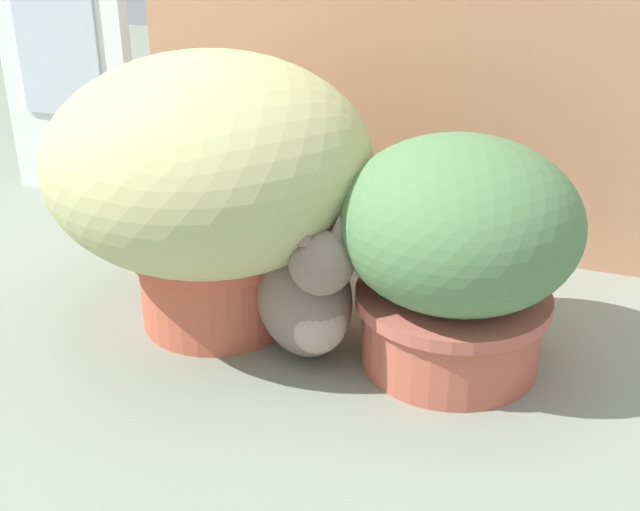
% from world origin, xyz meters
% --- Properties ---
extents(ground_plane, '(6.00, 6.00, 0.00)m').
position_xyz_m(ground_plane, '(0.00, 0.00, 0.00)').
color(ground_plane, gray).
extents(cardboard_backdrop, '(1.23, 0.03, 0.98)m').
position_xyz_m(cardboard_backdrop, '(0.05, 0.57, 0.49)').
color(cardboard_backdrop, tan).
rests_on(cardboard_backdrop, ground).
extents(window_panel_white, '(0.38, 0.05, 0.98)m').
position_xyz_m(window_panel_white, '(-0.85, 0.58, 0.49)').
color(window_panel_white, white).
rests_on(window_panel_white, ground).
extents(grass_planter, '(0.60, 0.60, 0.53)m').
position_xyz_m(grass_planter, '(-0.16, 0.08, 0.31)').
color(grass_planter, '#C35A41').
rests_on(grass_planter, ground).
extents(leafy_planter, '(0.42, 0.42, 0.42)m').
position_xyz_m(leafy_planter, '(0.30, 0.08, 0.23)').
color(leafy_planter, '#BB5B46').
rests_on(leafy_planter, ground).
extents(cat, '(0.29, 0.37, 0.32)m').
position_xyz_m(cat, '(0.04, 0.03, 0.12)').
color(cat, slate).
rests_on(cat, ground).
extents(mushroom_ornament_red, '(0.09, 0.09, 0.12)m').
position_xyz_m(mushroom_ornament_red, '(-0.12, 0.01, 0.08)').
color(mushroom_ornament_red, silver).
rests_on(mushroom_ornament_red, ground).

